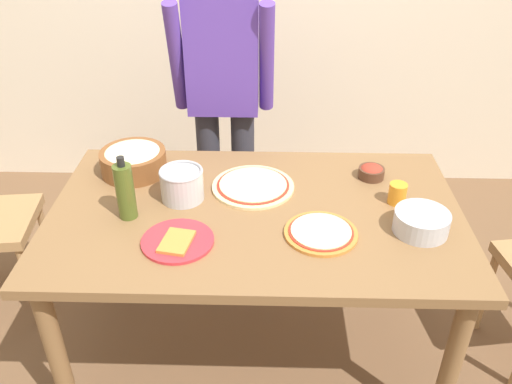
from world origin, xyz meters
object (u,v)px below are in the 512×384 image
(person_cook, at_px, (224,92))
(cup_orange, at_px, (397,193))
(steel_pot, at_px, (182,184))
(pizza_raw_on_board, at_px, (253,186))
(small_sauce_bowl, at_px, (371,172))
(mixing_bowl_steel, at_px, (421,222))
(plate_with_slice, at_px, (178,241))
(dining_table, at_px, (256,229))
(popcorn_bowl, at_px, (133,159))
(olive_oil_bottle, at_px, (125,191))
(pizza_cooked_on_tray, at_px, (321,232))

(person_cook, relative_size, cup_orange, 19.06)
(steel_pot, bearing_deg, pizza_raw_on_board, 17.20)
(person_cook, xyz_separation_m, small_sauce_bowl, (0.66, -0.50, -0.15))
(mixing_bowl_steel, bearing_deg, plate_with_slice, -173.89)
(plate_with_slice, bearing_deg, pizza_raw_on_board, 55.81)
(plate_with_slice, relative_size, small_sauce_bowl, 2.36)
(dining_table, bearing_deg, steel_pot, 165.68)
(person_cook, relative_size, pizza_raw_on_board, 4.77)
(dining_table, height_order, popcorn_bowl, popcorn_bowl)
(popcorn_bowl, xyz_separation_m, small_sauce_bowl, (1.02, -0.02, -0.03))
(popcorn_bowl, bearing_deg, dining_table, -27.62)
(cup_orange, bearing_deg, dining_table, -173.21)
(dining_table, height_order, olive_oil_bottle, olive_oil_bottle)
(pizza_raw_on_board, relative_size, steel_pot, 1.96)
(pizza_raw_on_board, xyz_separation_m, mixing_bowl_steel, (0.62, -0.28, 0.03))
(dining_table, distance_m, olive_oil_bottle, 0.53)
(pizza_cooked_on_tray, distance_m, mixing_bowl_steel, 0.37)
(small_sauce_bowl, xyz_separation_m, steel_pot, (-0.78, -0.18, 0.04))
(dining_table, relative_size, pizza_raw_on_board, 4.71)
(steel_pot, bearing_deg, olive_oil_bottle, -145.18)
(dining_table, height_order, plate_with_slice, plate_with_slice)
(mixing_bowl_steel, bearing_deg, steel_pot, 167.62)
(pizza_raw_on_board, relative_size, cup_orange, 4.00)
(dining_table, relative_size, small_sauce_bowl, 14.55)
(person_cook, xyz_separation_m, cup_orange, (0.73, -0.69, -0.14))
(dining_table, distance_m, popcorn_bowl, 0.62)
(person_cook, xyz_separation_m, steel_pot, (-0.11, -0.68, -0.11))
(pizza_raw_on_board, relative_size, mixing_bowl_steel, 1.70)
(dining_table, bearing_deg, small_sauce_bowl, 28.15)
(popcorn_bowl, bearing_deg, steel_pot, -40.40)
(person_cook, height_order, pizza_cooked_on_tray, person_cook)
(plate_with_slice, bearing_deg, pizza_cooked_on_tray, 6.97)
(person_cook, height_order, steel_pot, person_cook)
(dining_table, distance_m, mixing_bowl_steel, 0.63)
(person_cook, height_order, plate_with_slice, person_cook)
(plate_with_slice, height_order, steel_pot, steel_pot)
(dining_table, distance_m, cup_orange, 0.57)
(pizza_cooked_on_tray, bearing_deg, pizza_raw_on_board, 129.18)
(dining_table, xyz_separation_m, steel_pot, (-0.29, 0.07, 0.16))
(person_cook, bearing_deg, olive_oil_bottle, -110.49)
(dining_table, distance_m, small_sauce_bowl, 0.56)
(popcorn_bowl, height_order, small_sauce_bowl, popcorn_bowl)
(pizza_cooked_on_tray, xyz_separation_m, plate_with_slice, (-0.51, -0.06, -0.00))
(dining_table, height_order, mixing_bowl_steel, mixing_bowl_steel)
(popcorn_bowl, bearing_deg, olive_oil_bottle, -81.35)
(person_cook, height_order, cup_orange, person_cook)
(dining_table, relative_size, olive_oil_bottle, 6.25)
(popcorn_bowl, bearing_deg, person_cook, 53.39)
(olive_oil_bottle, relative_size, steel_pot, 1.48)
(pizza_cooked_on_tray, distance_m, olive_oil_bottle, 0.74)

